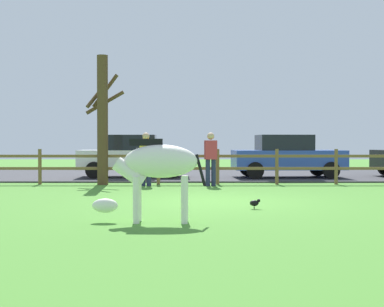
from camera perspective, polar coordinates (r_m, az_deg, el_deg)
The scene contains 10 objects.
ground_plane at distance 12.62m, azimuth 2.04°, elevation -4.96°, with size 60.00×60.00×0.00m, color #47842D.
parking_asphalt at distance 21.88m, azimuth 1.11°, elevation -2.27°, with size 28.00×7.40×0.05m, color #38383D.
paddock_fence at distance 17.55m, azimuth -0.55°, elevation -1.11°, with size 20.90×0.11×1.13m.
bare_tree at distance 17.70m, azimuth -9.37°, elevation 3.68°, with size 1.27×0.85×4.09m.
zebra at distance 9.29m, azimuth -3.90°, elevation -1.46°, with size 1.94×0.51×1.41m.
crow_on_grass at distance 11.22m, azimuth 6.38°, elevation -5.09°, with size 0.21×0.10×0.20m.
parked_car_white at distance 20.48m, azimuth -6.25°, elevation -0.22°, with size 4.04×1.95×1.56m.
parked_car_blue at distance 20.47m, azimuth 9.65°, elevation -0.24°, with size 4.09×2.06×1.56m.
visitor_left_of_tree at distance 16.86m, azimuth 1.81°, elevation -0.31°, with size 0.40×0.29×1.64m.
visitor_right_of_tree at distance 16.94m, azimuth -4.92°, elevation -0.31°, with size 0.39×0.27×1.64m.
Camera 1 is at (-0.48, -12.53, 1.36)m, focal length 51.57 mm.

